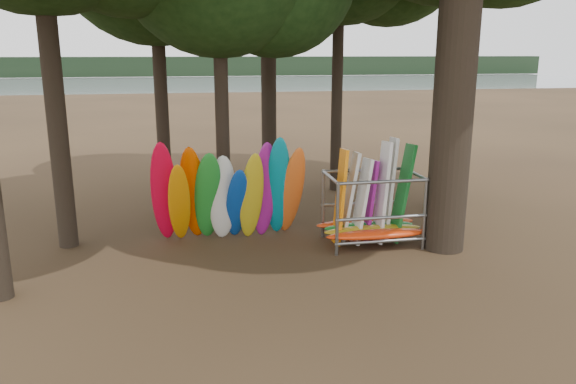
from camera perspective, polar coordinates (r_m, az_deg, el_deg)
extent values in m
plane|color=#47331E|center=(14.50, 0.90, -6.82)|extent=(120.00, 120.00, 0.00)
plane|color=gray|center=(73.49, -8.69, 9.94)|extent=(160.00, 160.00, 0.00)
cube|color=black|center=(123.33, -9.68, 12.47)|extent=(160.00, 4.00, 4.00)
cylinder|color=black|center=(15.76, -23.22, 14.78)|extent=(0.51, 0.51, 11.32)
cylinder|color=black|center=(18.77, -12.97, 13.26)|extent=(0.42, 0.42, 10.02)
cylinder|color=black|center=(21.41, -2.04, 18.17)|extent=(0.57, 0.57, 13.38)
cylinder|color=black|center=(21.07, 5.12, 15.48)|extent=(0.41, 0.41, 11.39)
cylinder|color=black|center=(16.85, -6.84, 12.33)|extent=(0.41, 0.41, 9.36)
cylinder|color=black|center=(18.96, 15.70, 16.55)|extent=(0.47, 0.47, 12.29)
ellipsoid|color=red|center=(15.37, -12.47, -0.10)|extent=(0.71, 1.60, 3.10)
ellipsoid|color=orange|center=(15.22, -10.98, -1.19)|extent=(0.60, 1.80, 2.59)
ellipsoid|color=#D64600|center=(15.48, -9.57, -0.19)|extent=(0.91, 1.62, 2.94)
ellipsoid|color=#1F8228|center=(15.42, -8.11, -0.49)|extent=(0.86, 1.56, 2.78)
ellipsoid|color=silver|center=(15.47, -6.67, -0.63)|extent=(0.80, 1.11, 2.62)
ellipsoid|color=#0C3D9E|center=(15.47, -5.20, -1.24)|extent=(0.69, 1.49, 2.32)
ellipsoid|color=gold|center=(15.35, -3.73, -0.51)|extent=(0.78, 1.35, 2.71)
ellipsoid|color=#941780|center=(15.59, -2.42, 0.16)|extent=(0.77, 1.09, 2.91)
ellipsoid|color=#067F92|center=(15.61, -1.00, 0.49)|extent=(0.80, 1.57, 3.12)
ellipsoid|color=orange|center=(15.74, 0.38, 0.07)|extent=(0.86, 1.64, 2.84)
ellipsoid|color=red|center=(15.24, 9.09, -4.26)|extent=(2.86, 0.55, 0.24)
ellipsoid|color=#B48F18|center=(15.59, 8.62, -3.82)|extent=(2.77, 0.55, 0.24)
ellipsoid|color=#1B7B28|center=(15.88, 8.23, -3.46)|extent=(2.60, 0.55, 0.24)
ellipsoid|color=red|center=(16.16, 7.88, -3.14)|extent=(2.88, 0.55, 0.24)
cube|color=orange|center=(15.32, 5.33, -0.57)|extent=(0.33, 0.78, 2.65)
cube|color=silver|center=(15.55, 6.21, -0.56)|extent=(0.57, 0.75, 2.53)
cube|color=silver|center=(15.47, 7.45, -0.98)|extent=(0.53, 0.79, 2.38)
cube|color=#8D1783|center=(15.79, 8.19, -0.88)|extent=(0.43, 0.78, 2.29)
cube|color=white|center=(15.59, 9.53, -0.11)|extent=(0.39, 0.81, 2.83)
cube|color=silver|center=(15.91, 10.21, 0.26)|extent=(0.39, 0.79, 2.89)
cube|color=#187029|center=(15.80, 11.51, -0.11)|extent=(0.62, 0.80, 2.75)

